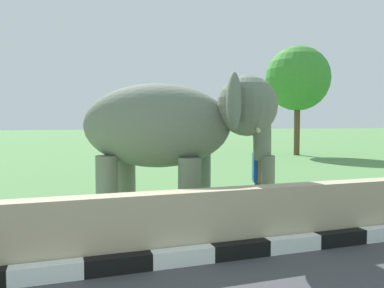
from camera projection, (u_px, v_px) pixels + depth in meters
The scene contains 5 objects.
striped_curb at pixel (84, 269), 4.97m from camera, with size 16.20×0.20×0.24m.
barrier_parapet at pixel (238, 220), 5.98m from camera, with size 28.00×0.36×1.00m, color tan.
elephant at pixel (172, 128), 7.69m from camera, with size 3.95×3.54×2.92m.
person_handler at pixel (259, 176), 7.78m from camera, with size 0.38×0.61×1.66m.
tree_distant at pixel (298, 79), 23.56m from camera, with size 3.96×3.96×6.71m.
Camera 1 is at (-0.57, -1.45, 2.01)m, focal length 35.83 mm.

